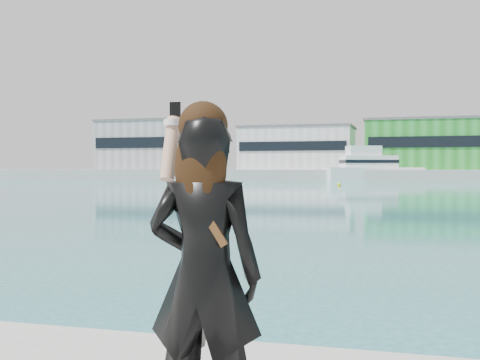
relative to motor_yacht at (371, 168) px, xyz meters
name	(u,v)px	position (x,y,z in m)	size (l,w,h in m)	color
far_quay	(401,174)	(5.27, 16.77, -1.41)	(320.00, 40.00, 2.00)	#9E9E99
warehouse_grey_left	(160,145)	(-49.73, 14.75, 5.35)	(26.52, 16.36, 11.50)	gray
warehouse_white	(298,148)	(-16.73, 14.75, 4.35)	(24.48, 15.35, 9.50)	silver
warehouse_green	(440,144)	(13.27, 14.75, 4.85)	(30.60, 16.36, 10.50)	#208325
flagpole_left	(220,149)	(-32.64, 7.77, 4.12)	(1.28, 0.16, 8.00)	silver
motor_yacht	(371,168)	(0.00, 0.00, 0.00)	(18.93, 11.87, 8.58)	white
buoy_far	(339,186)	(-1.81, -39.40, -2.41)	(0.50, 0.50, 0.50)	#FFF00D
woman	(204,265)	(5.53, -113.97, -0.71)	(0.63, 0.43, 1.78)	black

